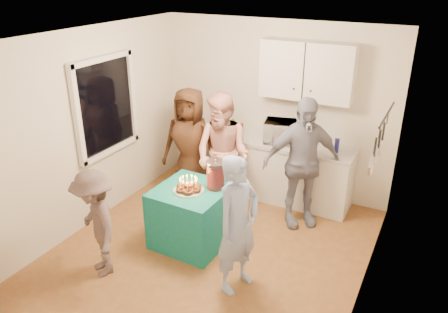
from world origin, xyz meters
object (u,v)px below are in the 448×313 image
at_px(punch_jar, 215,175).
at_px(woman_back_left, 190,145).
at_px(counter, 277,171).
at_px(woman_back_right, 301,163).
at_px(man_birthday, 238,225).
at_px(microwave, 284,132).
at_px(child_near_left, 96,224).
at_px(party_table, 192,216).
at_px(woman_back_center, 223,155).

relative_size(punch_jar, woman_back_left, 0.20).
xyz_separation_m(counter, woman_back_right, (0.53, -0.55, 0.46)).
distance_m(man_birthday, woman_back_right, 1.58).
xyz_separation_m(counter, man_birthday, (0.37, -2.12, 0.35)).
height_order(microwave, man_birthday, man_birthday).
bearing_deg(child_near_left, counter, 99.41).
xyz_separation_m(microwave, woman_back_left, (-1.22, -0.61, -0.21)).
relative_size(woman_back_left, child_near_left, 1.33).
distance_m(party_table, woman_back_center, 1.02).
bearing_deg(punch_jar, child_near_left, -126.45).
relative_size(woman_back_center, child_near_left, 1.35).
xyz_separation_m(woman_back_left, woman_back_right, (1.68, 0.06, 0.04)).
bearing_deg(woman_back_center, counter, 60.17).
distance_m(punch_jar, woman_back_center, 0.78).
bearing_deg(microwave, woman_back_right, -63.65).
xyz_separation_m(counter, punch_jar, (-0.26, -1.46, 0.50)).
height_order(microwave, punch_jar, microwave).
distance_m(woman_back_center, woman_back_right, 1.09).
bearing_deg(woman_back_left, microwave, 18.28).
height_order(punch_jar, child_near_left, child_near_left).
height_order(counter, child_near_left, child_near_left).
distance_m(man_birthday, woman_back_left, 2.14).
height_order(punch_jar, woman_back_left, woman_back_left).
xyz_separation_m(microwave, punch_jar, (-0.34, -1.46, -0.14)).
height_order(counter, woman_back_right, woman_back_right).
xyz_separation_m(microwave, woman_back_center, (-0.62, -0.73, -0.20)).
xyz_separation_m(man_birthday, child_near_left, (-1.50, -0.51, -0.14)).
bearing_deg(woman_back_center, microwave, 56.43).
bearing_deg(counter, woman_back_left, -151.77).
bearing_deg(child_near_left, party_table, 90.61).
bearing_deg(counter, punch_jar, -100.22).
xyz_separation_m(counter, party_table, (-0.51, -1.63, -0.05)).
relative_size(party_table, child_near_left, 0.66).
height_order(woman_back_left, child_near_left, woman_back_left).
xyz_separation_m(punch_jar, man_birthday, (0.63, -0.67, -0.15)).
bearing_deg(party_table, woman_back_right, 46.19).
distance_m(party_table, woman_back_left, 1.29).
bearing_deg(punch_jar, party_table, -143.87).
relative_size(counter, woman_back_left, 1.29).
distance_m(counter, punch_jar, 1.56).
height_order(counter, man_birthday, man_birthday).
bearing_deg(woman_back_left, woman_back_right, -6.27).
bearing_deg(microwave, woman_back_left, -166.37).
height_order(party_table, child_near_left, child_near_left).
bearing_deg(woman_back_right, counter, 96.84).
height_order(counter, woman_back_left, woman_back_left).
bearing_deg(woman_back_center, party_table, -80.91).
distance_m(counter, woman_back_left, 1.37).
bearing_deg(woman_back_right, man_birthday, -133.04).
bearing_deg(punch_jar, microwave, 76.84).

